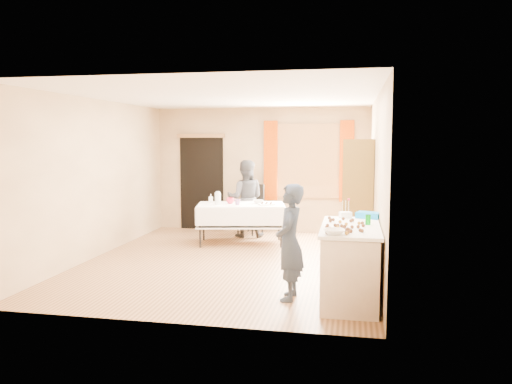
% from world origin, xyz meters
% --- Properties ---
extents(floor, '(4.50, 5.50, 0.02)m').
position_xyz_m(floor, '(0.00, 0.00, -0.01)').
color(floor, '#9E7047').
rests_on(floor, ground).
extents(ceiling, '(4.50, 5.50, 0.02)m').
position_xyz_m(ceiling, '(0.00, 0.00, 2.61)').
color(ceiling, white).
rests_on(ceiling, floor).
extents(wall_back, '(4.50, 0.02, 2.60)m').
position_xyz_m(wall_back, '(0.00, 2.76, 1.30)').
color(wall_back, tan).
rests_on(wall_back, floor).
extents(wall_front, '(4.50, 0.02, 2.60)m').
position_xyz_m(wall_front, '(0.00, -2.76, 1.30)').
color(wall_front, tan).
rests_on(wall_front, floor).
extents(wall_left, '(0.02, 5.50, 2.60)m').
position_xyz_m(wall_left, '(-2.26, 0.00, 1.30)').
color(wall_left, tan).
rests_on(wall_left, floor).
extents(wall_right, '(0.02, 5.50, 2.60)m').
position_xyz_m(wall_right, '(2.26, 0.00, 1.30)').
color(wall_right, tan).
rests_on(wall_right, floor).
extents(window_frame, '(1.32, 0.06, 1.52)m').
position_xyz_m(window_frame, '(1.00, 2.72, 1.50)').
color(window_frame, olive).
rests_on(window_frame, wall_back).
extents(window_pane, '(1.20, 0.02, 1.40)m').
position_xyz_m(window_pane, '(1.00, 2.71, 1.50)').
color(window_pane, white).
rests_on(window_pane, wall_back).
extents(curtain_left, '(0.28, 0.06, 1.65)m').
position_xyz_m(curtain_left, '(0.22, 2.67, 1.50)').
color(curtain_left, '#B53C00').
rests_on(curtain_left, wall_back).
extents(curtain_right, '(0.28, 0.06, 1.65)m').
position_xyz_m(curtain_right, '(1.78, 2.67, 1.50)').
color(curtain_right, '#B53C00').
rests_on(curtain_right, wall_back).
extents(doorway, '(0.95, 0.04, 2.00)m').
position_xyz_m(doorway, '(-1.30, 2.73, 1.00)').
color(doorway, black).
rests_on(doorway, floor).
extents(door_lintel, '(1.05, 0.06, 0.08)m').
position_xyz_m(door_lintel, '(-1.30, 2.70, 2.02)').
color(door_lintel, olive).
rests_on(door_lintel, wall_back).
extents(cabinet, '(0.50, 0.60, 1.94)m').
position_xyz_m(cabinet, '(1.99, 0.91, 0.97)').
color(cabinet, brown).
rests_on(cabinet, floor).
extents(counter, '(0.69, 1.45, 0.91)m').
position_xyz_m(counter, '(1.89, -1.60, 0.45)').
color(counter, beige).
rests_on(counter, floor).
extents(party_table, '(1.75, 1.14, 0.75)m').
position_xyz_m(party_table, '(-0.12, 1.36, 0.44)').
color(party_table, black).
rests_on(party_table, floor).
extents(chair, '(0.56, 0.56, 1.02)m').
position_xyz_m(chair, '(-0.14, 2.37, 0.31)').
color(chair, black).
rests_on(chair, floor).
extents(girl, '(0.52, 0.34, 1.41)m').
position_xyz_m(girl, '(1.17, -1.71, 0.71)').
color(girl, '#1F293E').
rests_on(girl, floor).
extents(woman, '(0.93, 0.81, 1.54)m').
position_xyz_m(woman, '(-0.19, 2.05, 0.77)').
color(woman, black).
rests_on(woman, floor).
extents(soda_can, '(0.09, 0.09, 0.12)m').
position_xyz_m(soda_can, '(2.09, -1.48, 0.97)').
color(soda_can, '#079B17').
rests_on(soda_can, counter).
extents(mixing_bowl, '(0.33, 0.33, 0.06)m').
position_xyz_m(mixing_bowl, '(1.71, -2.18, 0.94)').
color(mixing_bowl, white).
rests_on(mixing_bowl, counter).
extents(foam_block, '(0.18, 0.15, 0.08)m').
position_xyz_m(foam_block, '(1.82, -0.99, 0.95)').
color(foam_block, white).
rests_on(foam_block, counter).
extents(blue_basket, '(0.35, 0.28, 0.08)m').
position_xyz_m(blue_basket, '(2.12, -0.96, 0.95)').
color(blue_basket, '#0B87F4').
rests_on(blue_basket, counter).
extents(pitcher, '(0.12, 0.12, 0.22)m').
position_xyz_m(pitcher, '(-0.52, 1.19, 0.86)').
color(pitcher, silver).
rests_on(pitcher, party_table).
extents(cup_red, '(0.21, 0.21, 0.11)m').
position_xyz_m(cup_red, '(-0.32, 1.34, 0.81)').
color(cup_red, red).
rests_on(cup_red, party_table).
extents(cup_rainbow, '(0.19, 0.19, 0.11)m').
position_xyz_m(cup_rainbow, '(-0.15, 1.19, 0.80)').
color(cup_rainbow, red).
rests_on(cup_rainbow, party_table).
extents(small_bowl, '(0.27, 0.27, 0.06)m').
position_xyz_m(small_bowl, '(0.17, 1.52, 0.78)').
color(small_bowl, white).
rests_on(small_bowl, party_table).
extents(pastry_tray, '(0.34, 0.31, 0.02)m').
position_xyz_m(pastry_tray, '(0.37, 1.32, 0.76)').
color(pastry_tray, white).
rests_on(pastry_tray, party_table).
extents(bottle, '(0.11, 0.11, 0.16)m').
position_xyz_m(bottle, '(-0.73, 1.44, 0.83)').
color(bottle, white).
rests_on(bottle, party_table).
extents(cake_balls, '(0.46, 1.08, 0.04)m').
position_xyz_m(cake_balls, '(1.80, -1.74, 0.93)').
color(cake_balls, '#3F2314').
rests_on(cake_balls, counter).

